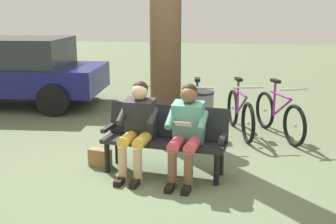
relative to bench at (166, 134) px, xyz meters
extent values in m
plane|color=#566647|center=(-0.04, 0.12, -0.51)|extent=(40.00, 40.00, 0.00)
cube|color=black|center=(0.01, 0.08, -0.08)|extent=(1.64, 0.60, 0.05)
cube|color=black|center=(-0.01, -0.11, 0.15)|extent=(1.61, 0.30, 0.42)
cube|color=black|center=(-0.75, 0.16, 0.05)|extent=(0.10, 0.40, 0.05)
cube|color=black|center=(0.76, 0.00, 0.05)|extent=(0.10, 0.40, 0.05)
cylinder|color=black|center=(-0.69, 0.32, -0.31)|extent=(0.07, 0.07, 0.40)
cylinder|color=black|center=(0.74, 0.18, -0.31)|extent=(0.07, 0.07, 0.40)
cylinder|color=black|center=(-0.73, -0.02, -0.31)|extent=(0.07, 0.07, 0.40)
cylinder|color=black|center=(0.71, -0.16, -0.31)|extent=(0.07, 0.07, 0.40)
cube|color=#4C8C7A|center=(-0.31, 0.09, 0.20)|extent=(0.41, 0.34, 0.55)
sphere|color=brown|center=(-0.31, 0.11, 0.56)|extent=(0.21, 0.21, 0.21)
sphere|color=black|center=(-0.32, 0.08, 0.59)|extent=(0.20, 0.20, 0.20)
cylinder|color=#D84C59|center=(-0.39, 0.30, -0.02)|extent=(0.19, 0.41, 0.15)
cylinder|color=brown|center=(-0.37, 0.50, -0.28)|extent=(0.11, 0.11, 0.45)
cube|color=black|center=(-0.36, 0.60, -0.47)|extent=(0.11, 0.23, 0.07)
cylinder|color=#4C8C7A|center=(-0.50, 0.23, 0.27)|extent=(0.12, 0.31, 0.23)
cylinder|color=#D84C59|center=(-0.19, 0.28, -0.02)|extent=(0.19, 0.41, 0.15)
cylinder|color=brown|center=(-0.17, 0.48, -0.28)|extent=(0.11, 0.11, 0.45)
cube|color=black|center=(-0.16, 0.58, -0.47)|extent=(0.11, 0.23, 0.07)
cylinder|color=#4C8C7A|center=(-0.10, 0.19, 0.27)|extent=(0.12, 0.31, 0.23)
cube|color=silver|center=(-0.28, 0.39, 0.26)|extent=(0.21, 0.14, 0.09)
cube|color=#262628|center=(0.32, 0.03, 0.20)|extent=(0.41, 0.34, 0.55)
sphere|color=#D8A884|center=(0.32, 0.05, 0.56)|extent=(0.21, 0.21, 0.21)
sphere|color=black|center=(0.32, 0.02, 0.59)|extent=(0.20, 0.20, 0.20)
cylinder|color=gold|center=(0.24, 0.24, -0.02)|extent=(0.19, 0.41, 0.15)
cylinder|color=#D8A884|center=(0.26, 0.44, -0.28)|extent=(0.11, 0.11, 0.45)
cube|color=black|center=(0.27, 0.54, -0.47)|extent=(0.11, 0.23, 0.07)
cylinder|color=#262628|center=(0.14, 0.17, 0.27)|extent=(0.12, 0.31, 0.23)
cylinder|color=gold|center=(0.44, 0.22, -0.02)|extent=(0.19, 0.41, 0.15)
cylinder|color=#D8A884|center=(0.46, 0.42, -0.28)|extent=(0.11, 0.11, 0.45)
cube|color=black|center=(0.47, 0.52, -0.47)|extent=(0.11, 0.23, 0.07)
cylinder|color=#262628|center=(0.53, 0.13, 0.27)|extent=(0.12, 0.31, 0.23)
cube|color=olive|center=(0.91, -0.01, -0.39)|extent=(0.32, 0.19, 0.24)
cylinder|color=#4C3823|center=(0.23, -1.22, 1.50)|extent=(0.48, 0.48, 4.02)
cylinder|color=slate|center=(-0.35, -1.09, -0.09)|extent=(0.37, 0.37, 0.84)
cylinder|color=black|center=(-0.35, -1.09, 0.35)|extent=(0.39, 0.39, 0.03)
torus|color=black|center=(-1.77, -1.37, -0.18)|extent=(0.32, 0.63, 0.66)
cylinder|color=silver|center=(-1.77, -1.37, -0.18)|extent=(0.07, 0.08, 0.06)
torus|color=black|center=(-1.36, -2.30, -0.18)|extent=(0.32, 0.63, 0.66)
cylinder|color=silver|center=(-1.36, -2.30, -0.18)|extent=(0.07, 0.08, 0.06)
cylinder|color=#8C268C|center=(-1.56, -1.83, 0.20)|extent=(0.29, 0.59, 0.04)
cylinder|color=#8C268C|center=(-1.59, -1.76, 0.00)|extent=(0.28, 0.56, 0.43)
cylinder|color=#8C268C|center=(-1.49, -2.00, 0.12)|extent=(0.04, 0.04, 0.55)
cube|color=black|center=(-1.49, -2.00, 0.40)|extent=(0.17, 0.24, 0.05)
cylinder|color=#B2B2B7|center=(-1.73, -1.46, 0.37)|extent=(0.45, 0.22, 0.03)
torus|color=black|center=(-1.06, -1.39, -0.18)|extent=(0.23, 0.65, 0.66)
cylinder|color=silver|center=(-1.06, -1.39, -0.18)|extent=(0.06, 0.07, 0.06)
torus|color=black|center=(-0.79, -2.37, -0.18)|extent=(0.23, 0.65, 0.66)
cylinder|color=silver|center=(-0.79, -2.37, -0.18)|extent=(0.06, 0.07, 0.06)
cylinder|color=#8C268C|center=(-0.93, -1.88, 0.20)|extent=(0.21, 0.62, 0.04)
cylinder|color=#8C268C|center=(-0.95, -1.80, 0.00)|extent=(0.20, 0.59, 0.43)
cylinder|color=#8C268C|center=(-0.88, -2.06, 0.12)|extent=(0.04, 0.04, 0.55)
cube|color=black|center=(-0.88, -2.06, 0.40)|extent=(0.15, 0.24, 0.05)
cylinder|color=#B2B2B7|center=(-1.03, -1.49, 0.37)|extent=(0.47, 0.16, 0.03)
torus|color=black|center=(-0.29, -1.21, -0.18)|extent=(0.16, 0.66, 0.66)
cylinder|color=silver|center=(-0.29, -1.21, -0.18)|extent=(0.06, 0.07, 0.06)
torus|color=black|center=(-0.14, -2.22, -0.18)|extent=(0.16, 0.66, 0.66)
cylinder|color=silver|center=(-0.14, -2.22, -0.18)|extent=(0.06, 0.07, 0.06)
cylinder|color=#1E519E|center=(-0.22, -1.72, 0.20)|extent=(0.13, 0.63, 0.04)
cylinder|color=#1E519E|center=(-0.23, -1.64, 0.00)|extent=(0.13, 0.60, 0.43)
cylinder|color=#1E519E|center=(-0.19, -1.90, 0.12)|extent=(0.04, 0.04, 0.55)
cube|color=black|center=(-0.19, -1.90, 0.40)|extent=(0.12, 0.23, 0.05)
cylinder|color=#B2B2B7|center=(-0.28, -1.31, 0.37)|extent=(0.48, 0.10, 0.03)
torus|color=black|center=(0.36, -1.26, -0.18)|extent=(0.14, 0.66, 0.66)
cylinder|color=silver|center=(0.36, -1.26, -0.18)|extent=(0.06, 0.07, 0.06)
torus|color=black|center=(0.49, -2.27, -0.18)|extent=(0.14, 0.66, 0.66)
cylinder|color=silver|center=(0.49, -2.27, -0.18)|extent=(0.06, 0.07, 0.06)
cylinder|color=orange|center=(0.42, -1.77, 0.20)|extent=(0.12, 0.63, 0.04)
cylinder|color=orange|center=(0.41, -1.69, 0.00)|extent=(0.12, 0.60, 0.43)
cylinder|color=orange|center=(0.45, -1.95, 0.12)|extent=(0.04, 0.04, 0.55)
cube|color=black|center=(0.45, -1.95, 0.40)|extent=(0.12, 0.23, 0.05)
cylinder|color=#B2B2B7|center=(0.37, -1.36, 0.37)|extent=(0.48, 0.09, 0.03)
cube|color=navy|center=(4.17, -3.17, 0.09)|extent=(4.36, 2.21, 0.55)
cube|color=#262D33|center=(3.97, -3.19, 0.66)|extent=(2.46, 1.88, 0.60)
cylinder|color=black|center=(2.72, -2.41, -0.19)|extent=(0.66, 0.28, 0.64)
cylinder|color=black|center=(2.90, -4.20, -0.19)|extent=(0.66, 0.28, 0.64)
camera|label=1|loc=(-0.97, 5.05, 1.60)|focal=44.38mm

